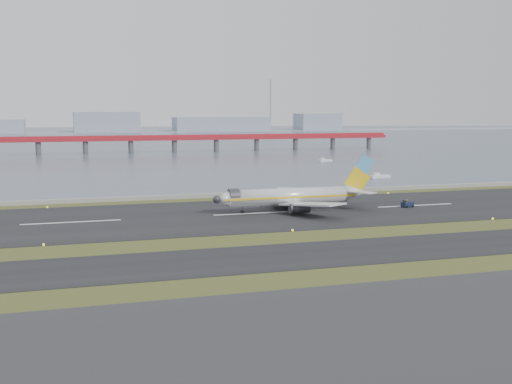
# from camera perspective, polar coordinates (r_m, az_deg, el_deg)

# --- Properties ---
(ground) EXTENTS (1000.00, 1000.00, 0.00)m
(ground) POSITION_cam_1_polar(r_m,az_deg,el_deg) (115.41, 4.57, -4.18)
(ground) COLOR #2F4217
(ground) RESTS_ON ground
(taxiway_strip) EXTENTS (1000.00, 18.00, 0.10)m
(taxiway_strip) POSITION_cam_1_polar(r_m,az_deg,el_deg) (104.59, 7.01, -5.38)
(taxiway_strip) COLOR black
(taxiway_strip) RESTS_ON ground
(runway_strip) EXTENTS (1000.00, 45.00, 0.10)m
(runway_strip) POSITION_cam_1_polar(r_m,az_deg,el_deg) (143.25, 0.12, -1.91)
(runway_strip) COLOR black
(runway_strip) RESTS_ON ground
(seawall) EXTENTS (1000.00, 2.50, 1.00)m
(seawall) POSITION_cam_1_polar(r_m,az_deg,el_deg) (171.76, -2.85, -0.25)
(seawall) COLOR gray
(seawall) RESTS_ON ground
(bay_water) EXTENTS (1400.00, 800.00, 1.30)m
(bay_water) POSITION_cam_1_polar(r_m,az_deg,el_deg) (567.07, -12.95, 4.71)
(bay_water) COLOR #4D5B6E
(bay_water) RESTS_ON ground
(red_pier) EXTENTS (260.00, 5.00, 10.20)m
(red_pier) POSITION_cam_1_polar(r_m,az_deg,el_deg) (360.76, -7.27, 4.68)
(red_pier) COLOR maroon
(red_pier) RESTS_ON ground
(far_shoreline) EXTENTS (1400.00, 80.00, 60.50)m
(far_shoreline) POSITION_cam_1_polar(r_m,az_deg,el_deg) (727.38, -12.84, 5.70)
(far_shoreline) COLOR #8B94A4
(far_shoreline) RESTS_ON ground
(airliner) EXTENTS (38.52, 32.89, 12.80)m
(airliner) POSITION_cam_1_polar(r_m,az_deg,el_deg) (146.39, 3.48, -0.38)
(airliner) COLOR silver
(airliner) RESTS_ON ground
(pushback_tug) EXTENTS (3.15, 2.30, 1.82)m
(pushback_tug) POSITION_cam_1_polar(r_m,az_deg,el_deg) (156.38, 13.30, -1.03)
(pushback_tug) COLOR #131E34
(pushback_tug) RESTS_ON ground
(workboat_near) EXTENTS (7.89, 3.50, 1.85)m
(workboat_near) POSITION_cam_1_polar(r_m,az_deg,el_deg) (224.07, 10.89, 1.39)
(workboat_near) COLOR silver
(workboat_near) RESTS_ON ground
(workboat_far) EXTENTS (7.65, 4.59, 1.77)m
(workboat_far) POSITION_cam_1_polar(r_m,az_deg,el_deg) (293.00, 6.10, 2.81)
(workboat_far) COLOR silver
(workboat_far) RESTS_ON ground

